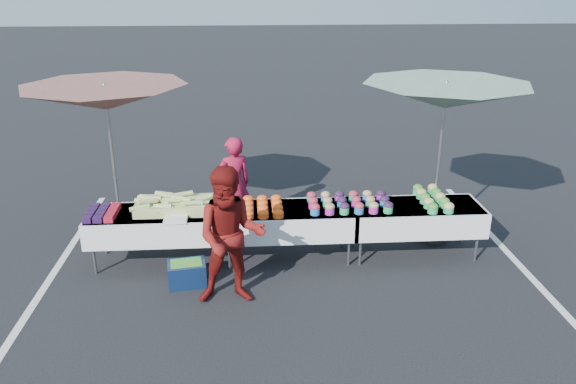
{
  "coord_description": "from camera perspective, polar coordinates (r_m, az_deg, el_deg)",
  "views": [
    {
      "loc": [
        -0.49,
        -7.13,
        3.77
      ],
      "look_at": [
        0.0,
        0.0,
        1.0
      ],
      "focal_mm": 35.0,
      "sensor_mm": 36.0,
      "label": 1
    }
  ],
  "objects": [
    {
      "name": "ground",
      "position": [
        8.08,
        -0.0,
        -6.63
      ],
      "size": [
        80.0,
        80.0,
        0.0
      ],
      "primitive_type": "plane",
      "color": "black"
    },
    {
      "name": "stripe_left",
      "position": [
        8.51,
        -22.21,
        -6.82
      ],
      "size": [
        0.1,
        5.0,
        0.0
      ],
      "primitive_type": "cube",
      "color": "silver",
      "rests_on": "ground"
    },
    {
      "name": "stripe_right",
      "position": [
        8.87,
        21.21,
        -5.51
      ],
      "size": [
        0.1,
        5.0,
        0.0
      ],
      "primitive_type": "cube",
      "color": "silver",
      "rests_on": "ground"
    },
    {
      "name": "table_left",
      "position": [
        7.92,
        -13.13,
        -3.14
      ],
      "size": [
        1.86,
        0.81,
        0.75
      ],
      "color": "white",
      "rests_on": "ground"
    },
    {
      "name": "table_center",
      "position": [
        7.82,
        -0.0,
        -2.85
      ],
      "size": [
        1.86,
        0.81,
        0.75
      ],
      "color": "white",
      "rests_on": "ground"
    },
    {
      "name": "table_right",
      "position": [
        8.14,
        12.76,
        -2.42
      ],
      "size": [
        1.86,
        0.81,
        0.75
      ],
      "color": "white",
      "rests_on": "ground"
    },
    {
      "name": "berry_punnets",
      "position": [
        7.93,
        -18.38,
        -2.02
      ],
      "size": [
        0.4,
        0.54,
        0.08
      ],
      "color": "black",
      "rests_on": "table_left"
    },
    {
      "name": "corn_pile",
      "position": [
        7.82,
        -11.41,
        -1.25
      ],
      "size": [
        1.16,
        0.57,
        0.26
      ],
      "color": "#89AD58",
      "rests_on": "table_left"
    },
    {
      "name": "plastic_bags",
      "position": [
        7.52,
        -11.33,
        -2.7
      ],
      "size": [
        0.3,
        0.25,
        0.05
      ],
      "primitive_type": "cube",
      "color": "white",
      "rests_on": "table_left"
    },
    {
      "name": "carrot_bowls",
      "position": [
        7.71,
        -2.59,
        -1.48
      ],
      "size": [
        0.55,
        0.69,
        0.11
      ],
      "color": "#EC5A1A",
      "rests_on": "table_center"
    },
    {
      "name": "potato_cups",
      "position": [
        7.83,
        6.22,
        -1.0
      ],
      "size": [
        1.14,
        0.58,
        0.16
      ],
      "color": "#266AB4",
      "rests_on": "table_right"
    },
    {
      "name": "bean_baskets",
      "position": [
        8.19,
        14.49,
        -0.6
      ],
      "size": [
        0.36,
        0.86,
        0.15
      ],
      "color": "#29A462",
      "rests_on": "table_right"
    },
    {
      "name": "vendor",
      "position": [
        8.69,
        -5.52,
        0.77
      ],
      "size": [
        0.65,
        0.55,
        1.51
      ],
      "primitive_type": "imported",
      "rotation": [
        0.0,
        0.0,
        3.54
      ],
      "color": "#A61335",
      "rests_on": "ground"
    },
    {
      "name": "customer",
      "position": [
        6.72,
        -5.84,
        -4.54
      ],
      "size": [
        0.84,
        0.66,
        1.73
      ],
      "primitive_type": "imported",
      "rotation": [
        0.0,
        0.0,
        0.0
      ],
      "color": "maroon",
      "rests_on": "ground"
    },
    {
      "name": "umbrella_left",
      "position": [
        8.34,
        -18.03,
        9.02
      ],
      "size": [
        2.37,
        2.37,
        2.38
      ],
      "rotation": [
        0.0,
        0.0,
        -0.02
      ],
      "color": "black",
      "rests_on": "ground"
    },
    {
      "name": "umbrella_right",
      "position": [
        8.21,
        15.69,
        9.28
      ],
      "size": [
        2.36,
        2.36,
        2.41
      ],
      "rotation": [
        0.0,
        0.0,
        0.0
      ],
      "color": "black",
      "rests_on": "ground"
    },
    {
      "name": "storage_bin",
      "position": [
        7.47,
        -10.24,
        -8.08
      ],
      "size": [
        0.53,
        0.42,
        0.31
      ],
      "rotation": [
        0.0,
        0.0,
        0.16
      ],
      "color": "#0C1E40",
      "rests_on": "ground"
    }
  ]
}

